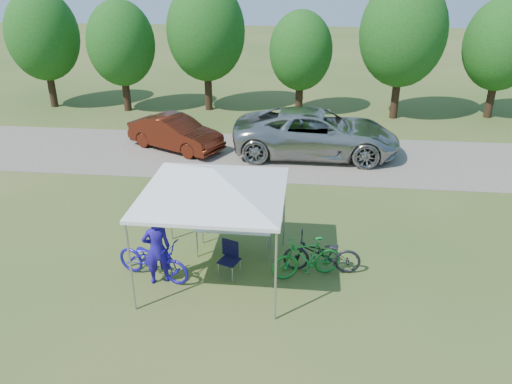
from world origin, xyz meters
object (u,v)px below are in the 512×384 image
Objects in this scene: bike_blue at (153,259)px; sedan at (175,133)px; cyclist at (157,249)px; cooler at (222,218)px; bike_dark at (322,254)px; folding_chair at (230,255)px; folding_table at (234,227)px; minivan at (316,133)px; bike_green at (307,258)px.

bike_blue is 8.88m from sedan.
cyclist is at bearing -141.56° from sedan.
cooler reaches higher than bike_dark.
bike_blue is at bearing -146.99° from folding_chair.
bike_blue is (-1.72, -1.33, -0.24)m from folding_table.
minivan is 1.58× the size of sedan.
cyclist reaches higher than bike_green.
minivan is at bearing 72.22° from cooler.
sedan is (-3.13, 7.38, -0.29)m from cooler.
bike_green is at bearing 22.71° from folding_chair.
cyclist reaches higher than minivan.
bike_blue is (-1.41, -1.33, -0.46)m from cooler.
bike_blue is at bearing -142.20° from folding_table.
cyclist is (-1.59, -0.51, 0.38)m from folding_chair.
folding_table is 2.26× the size of folding_chair.
sedan reaches higher than folding_chair.
bike_dark is at bearing -16.63° from folding_table.
sedan is (-5.48, 0.05, -0.22)m from minivan.
bike_green is 0.43× the size of sedan.
folding_table is 1.08× the size of cyclist.
folding_table is 2.14m from cyclist.
bike_green reaches higher than bike_dark.
folding_chair is (0.04, -0.96, -0.24)m from folding_table.
bike_dark is 0.30× the size of minivan.
minivan is (2.35, 7.33, -0.07)m from cooler.
minivan is at bearing -136.42° from cyclist.
bike_dark is at bearing -118.52° from sedan.
cooler is 1.93m from cyclist.
bike_blue reaches higher than bike_dark.
folding_chair is 2.19m from bike_dark.
bike_blue is (-0.16, 0.14, -0.38)m from cyclist.
cooler is at bearing -154.47° from cyclist.
folding_table is 0.99m from folding_chair.
cooler is 0.26× the size of bike_blue.
folding_table is 8.14m from sedan.
cyclist is 1.02× the size of bike_green.
minivan reaches higher than bike_blue.
bike_green is 8.24m from minivan.
minivan reaches higher than bike_dark.
cyclist is at bearing -136.52° from folding_table.
cooler is at bearing -133.45° from bike_green.
bike_dark is at bearing 103.38° from bike_green.
bike_blue is 0.48× the size of sedan.
folding_table is 2.07m from bike_green.
sedan is at bearing 112.99° from cooler.
folding_chair is at bearing 173.77° from cyclist.
folding_chair is 0.48× the size of cyclist.
bike_green is (1.81, 0.06, 0.02)m from folding_chair.
bike_green is at bearing -65.60° from bike_blue.
cyclist is 0.28× the size of minivan.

